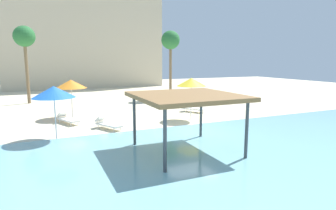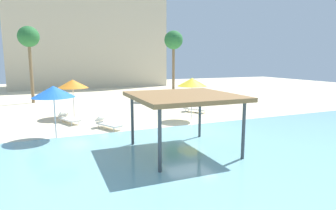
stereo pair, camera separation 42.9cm
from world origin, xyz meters
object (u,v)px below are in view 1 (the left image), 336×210
Objects in this scene: shade_pavilion at (187,98)px; palm_tree_0 at (171,42)px; beach_umbrella_blue_1 at (54,92)px; lounge_chair_1 at (107,123)px; palm_tree_1 at (24,39)px; lounge_chair_0 at (192,108)px; beach_umbrella_orange_2 at (71,84)px; lounge_chair_2 at (67,118)px; beach_umbrella_yellow_3 at (191,82)px.

palm_tree_0 is at bearing 67.79° from shade_pavilion.
lounge_chair_1 is at bearing 21.18° from beach_umbrella_blue_1.
palm_tree_0 is 13.72m from palm_tree_1.
beach_umbrella_orange_2 is at bearing -134.05° from lounge_chair_0.
palm_tree_1 is (-2.54, 10.44, 5.62)m from lounge_chair_2.
palm_tree_1 is at bearing 97.02° from beach_umbrella_blue_1.
palm_tree_0 is (3.05, 10.09, 3.28)m from beach_umbrella_yellow_3.
palm_tree_0 reaches higher than lounge_chair_1.
beach_umbrella_orange_2 is 12.61m from palm_tree_0.
lounge_chair_1 is at bearing -70.44° from palm_tree_1.
lounge_chair_0 is 0.27× the size of palm_tree_1.
shade_pavilion is at bearing -120.33° from beach_umbrella_yellow_3.
palm_tree_1 reaches higher than lounge_chair_0.
lounge_chair_1 is (-2.33, 5.64, -2.10)m from shade_pavilion.
beach_umbrella_blue_1 is 1.03× the size of beach_umbrella_orange_2.
lounge_chair_0 and lounge_chair_1 have the same top height.
lounge_chair_2 is 14.66m from palm_tree_0.
palm_tree_1 is at bearing 129.86° from beach_umbrella_yellow_3.
palm_tree_0 reaches higher than beach_umbrella_yellow_3.
shade_pavilion is at bearing -112.21° from palm_tree_0.
shade_pavilion is 6.46m from lounge_chair_1.
beach_umbrella_blue_1 reaches higher than beach_umbrella_orange_2.
lounge_chair_2 is (-9.28, -0.31, 0.00)m from lounge_chair_0.
lounge_chair_2 is (-0.51, -1.87, -2.05)m from beach_umbrella_orange_2.
lounge_chair_1 and lounge_chair_2 have the same top height.
beach_umbrella_orange_2 is 0.94× the size of beach_umbrella_yellow_3.
beach_umbrella_orange_2 is at bearing -70.42° from palm_tree_1.
palm_tree_0 reaches higher than beach_umbrella_blue_1.
beach_umbrella_yellow_3 reaches higher than lounge_chair_2.
palm_tree_1 is at bearing 169.82° from palm_tree_0.
palm_tree_0 is (1.68, 7.70, 5.51)m from lounge_chair_0.
palm_tree_1 reaches higher than beach_umbrella_orange_2.
palm_tree_1 reaches higher than lounge_chair_2.
beach_umbrella_blue_1 reaches higher than shade_pavilion.
shade_pavilion is 1.53× the size of beach_umbrella_yellow_3.
beach_umbrella_yellow_3 is at bearing 51.39° from lounge_chair_2.
shade_pavilion reaches higher than lounge_chair_2.
lounge_chair_0 is 7.75m from lounge_chair_1.
beach_umbrella_blue_1 is 0.39× the size of palm_tree_1.
palm_tree_1 reaches higher than palm_tree_0.
beach_umbrella_orange_2 is (1.32, 5.44, -0.07)m from beach_umbrella_blue_1.
beach_umbrella_blue_1 is 5.60m from beach_umbrella_orange_2.
beach_umbrella_yellow_3 is 1.44× the size of lounge_chair_2.
beach_umbrella_blue_1 is 1.40× the size of lounge_chair_1.
beach_umbrella_yellow_3 is 16.65m from palm_tree_1.
beach_umbrella_yellow_3 is 6.29m from lounge_chair_1.
lounge_chair_1 is (-7.24, -2.78, 0.00)m from lounge_chair_0.
lounge_chair_1 is at bearing -176.18° from beach_umbrella_yellow_3.
palm_tree_0 is at bearing 133.74° from lounge_chair_0.
beach_umbrella_orange_2 is 1.41× the size of lounge_chair_0.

